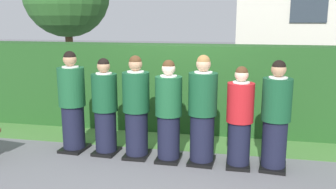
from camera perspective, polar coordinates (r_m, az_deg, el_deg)
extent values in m
plane|color=slate|center=(5.86, 0.00, -10.10)|extent=(60.00, 60.00, 0.00)
cylinder|color=black|center=(6.33, -14.61, -5.10)|extent=(0.37, 0.37, 0.77)
cube|color=black|center=(6.44, -14.44, -8.18)|extent=(0.42, 0.50, 0.05)
cylinder|color=#19512D|center=(6.17, -14.94, 1.19)|extent=(0.44, 0.44, 0.64)
cylinder|color=white|center=(6.12, -15.11, 4.17)|extent=(0.27, 0.27, 0.03)
cube|color=#236038|center=(6.33, -14.07, 2.66)|extent=(0.04, 0.01, 0.28)
sphere|color=tan|center=(6.11, -15.17, 5.33)|extent=(0.22, 0.22, 0.22)
sphere|color=black|center=(6.10, -15.19, 5.68)|extent=(0.20, 0.20, 0.20)
cylinder|color=black|center=(6.08, -9.73, -5.81)|extent=(0.35, 0.35, 0.73)
cube|color=black|center=(6.19, -9.62, -8.80)|extent=(0.39, 0.47, 0.05)
cylinder|color=#144728|center=(5.92, -9.95, 0.33)|extent=(0.41, 0.41, 0.60)
cylinder|color=white|center=(5.86, -10.05, 3.25)|extent=(0.25, 0.25, 0.03)
cube|color=navy|center=(6.07, -9.21, 1.79)|extent=(0.04, 0.01, 0.26)
sphere|color=tan|center=(5.85, -10.09, 4.39)|extent=(0.21, 0.21, 0.21)
sphere|color=black|center=(5.84, -10.11, 4.74)|extent=(0.19, 0.19, 0.19)
cube|color=white|center=(6.17, -8.88, -0.02)|extent=(0.15, 0.02, 0.20)
cylinder|color=black|center=(5.87, -4.94, -6.20)|extent=(0.36, 0.36, 0.75)
cube|color=black|center=(5.99, -4.88, -9.40)|extent=(0.38, 0.47, 0.05)
cylinder|color=#144728|center=(5.70, -5.06, 0.40)|extent=(0.43, 0.43, 0.62)
cylinder|color=white|center=(5.64, -5.12, 3.55)|extent=(0.26, 0.26, 0.03)
cube|color=navy|center=(5.86, -4.55, 1.97)|extent=(0.04, 0.01, 0.27)
sphere|color=tan|center=(5.63, -5.14, 4.77)|extent=(0.21, 0.21, 0.21)
sphere|color=#472D19|center=(5.62, -5.15, 5.15)|extent=(0.20, 0.20, 0.20)
cube|color=white|center=(5.97, -4.34, 0.03)|extent=(0.15, 0.01, 0.20)
cylinder|color=black|center=(5.70, 0.09, -6.82)|extent=(0.35, 0.35, 0.73)
cube|color=black|center=(5.82, 0.09, -9.99)|extent=(0.37, 0.46, 0.05)
cylinder|color=#19512D|center=(5.53, 0.10, -0.26)|extent=(0.41, 0.41, 0.60)
cylinder|color=white|center=(5.47, 0.10, 2.88)|extent=(0.26, 0.26, 0.03)
cube|color=#236038|center=(5.69, 0.51, 1.33)|extent=(0.04, 0.01, 0.27)
sphere|color=beige|center=(5.45, 0.10, 4.11)|extent=(0.21, 0.21, 0.21)
sphere|color=#472D19|center=(5.45, 0.10, 4.49)|extent=(0.19, 0.19, 0.19)
cylinder|color=black|center=(5.63, 5.35, -6.93)|extent=(0.37, 0.37, 0.77)
cube|color=black|center=(5.75, 5.28, -10.32)|extent=(0.41, 0.50, 0.05)
cylinder|color=#144728|center=(5.44, 5.50, 0.09)|extent=(0.43, 0.43, 0.64)
cylinder|color=white|center=(5.39, 5.56, 3.45)|extent=(0.27, 0.27, 0.03)
cube|color=#236038|center=(5.62, 5.86, 1.77)|extent=(0.04, 0.01, 0.28)
sphere|color=tan|center=(5.37, 5.59, 4.76)|extent=(0.22, 0.22, 0.22)
sphere|color=olive|center=(5.36, 5.60, 5.16)|extent=(0.20, 0.20, 0.20)
cube|color=white|center=(5.73, 5.93, -0.30)|extent=(0.15, 0.02, 0.20)
cylinder|color=black|center=(5.58, 11.04, -7.65)|extent=(0.33, 0.33, 0.70)
cube|color=black|center=(5.69, 10.91, -10.74)|extent=(0.36, 0.44, 0.05)
cylinder|color=#AD191E|center=(5.40, 11.31, -1.24)|extent=(0.40, 0.40, 0.58)
cylinder|color=white|center=(5.34, 11.44, 1.83)|extent=(0.25, 0.25, 0.03)
cube|color=navy|center=(5.56, 11.36, 0.35)|extent=(0.04, 0.01, 0.25)
sphere|color=beige|center=(5.32, 11.49, 3.04)|extent=(0.20, 0.20, 0.20)
sphere|color=#472D19|center=(5.32, 11.50, 3.41)|extent=(0.18, 0.18, 0.18)
cube|color=white|center=(5.67, 11.27, -1.52)|extent=(0.15, 0.01, 0.20)
cylinder|color=black|center=(5.60, 16.31, -7.57)|extent=(0.36, 0.36, 0.75)
cube|color=black|center=(5.73, 16.11, -10.86)|extent=(0.42, 0.50, 0.05)
cylinder|color=#144728|center=(5.42, 16.73, -0.76)|extent=(0.42, 0.42, 0.62)
cylinder|color=white|center=(5.36, 16.92, 2.51)|extent=(0.26, 0.26, 0.03)
cube|color=navy|center=(5.59, 16.85, 0.90)|extent=(0.04, 0.02, 0.27)
sphere|color=tan|center=(5.35, 17.00, 3.78)|extent=(0.21, 0.21, 0.21)
sphere|color=black|center=(5.34, 17.02, 4.17)|extent=(0.19, 0.19, 0.19)
cube|color=#214C1E|center=(7.18, 2.63, 1.06)|extent=(10.85, 0.70, 1.70)
cube|color=#2D3842|center=(10.01, 21.34, 13.62)|extent=(0.90, 0.04, 1.10)
cylinder|color=brown|center=(12.30, -15.10, 5.14)|extent=(0.24, 0.24, 1.69)
cube|color=#477A38|center=(6.64, 1.48, -7.40)|extent=(10.85, 0.90, 0.01)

